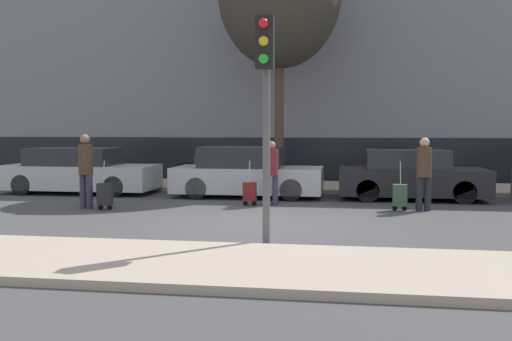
% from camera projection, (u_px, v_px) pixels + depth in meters
% --- Properties ---
extents(ground_plane, '(80.00, 80.00, 0.00)m').
position_uv_depth(ground_plane, '(258.00, 224.00, 11.52)').
color(ground_plane, '#424244').
extents(sidewalk_near, '(28.00, 2.50, 0.12)m').
position_uv_depth(sidewalk_near, '(215.00, 265.00, 7.82)').
color(sidewalk_near, tan).
rests_on(sidewalk_near, ground_plane).
extents(sidewalk_far, '(28.00, 3.00, 0.12)m').
position_uv_depth(sidewalk_far, '(291.00, 186.00, 18.41)').
color(sidewalk_far, tan).
rests_on(sidewalk_far, ground_plane).
extents(building_facade, '(28.00, 2.24, 10.67)m').
position_uv_depth(building_facade, '(300.00, 38.00, 21.27)').
color(building_facade, slate).
rests_on(building_facade, ground_plane).
extents(parked_car_0, '(4.53, 1.79, 1.35)m').
position_uv_depth(parked_car_0, '(79.00, 172.00, 16.99)').
color(parked_car_0, '#B7BABF').
rests_on(parked_car_0, ground_plane).
extents(parked_car_1, '(4.16, 1.76, 1.41)m').
position_uv_depth(parked_car_1, '(246.00, 174.00, 16.05)').
color(parked_car_1, '#B7BABF').
rests_on(parked_car_1, ground_plane).
extents(parked_car_2, '(3.90, 1.88, 1.35)m').
position_uv_depth(parked_car_2, '(410.00, 176.00, 15.52)').
color(parked_car_2, black).
rests_on(parked_car_2, ground_plane).
extents(pedestrian_left, '(0.34, 0.34, 1.79)m').
position_uv_depth(pedestrian_left, '(86.00, 166.00, 13.64)').
color(pedestrian_left, '#383347').
rests_on(pedestrian_left, ground_plane).
extents(trolley_left, '(0.34, 0.29, 1.18)m').
position_uv_depth(trolley_left, '(105.00, 194.00, 13.47)').
color(trolley_left, '#262628').
rests_on(trolley_left, ground_plane).
extents(pedestrian_center, '(0.34, 0.34, 1.61)m').
position_uv_depth(pedestrian_center, '(271.00, 169.00, 14.29)').
color(pedestrian_center, '#383347').
rests_on(pedestrian_center, ground_plane).
extents(trolley_center, '(0.34, 0.29, 1.13)m').
position_uv_depth(trolley_center, '(250.00, 192.00, 14.24)').
color(trolley_center, maroon).
rests_on(trolley_center, ground_plane).
extents(pedestrian_right, '(0.35, 0.34, 1.72)m').
position_uv_depth(pedestrian_right, '(424.00, 169.00, 13.27)').
color(pedestrian_right, '#23232D').
rests_on(pedestrian_right, ground_plane).
extents(trolley_right, '(0.34, 0.29, 1.16)m').
position_uv_depth(trolley_right, '(400.00, 195.00, 13.32)').
color(trolley_right, '#335138').
rests_on(trolley_right, ground_plane).
extents(traffic_light, '(0.28, 0.47, 3.66)m').
position_uv_depth(traffic_light, '(266.00, 85.00, 8.93)').
color(traffic_light, '#515154').
rests_on(traffic_light, ground_plane).
extents(parked_bicycle, '(1.77, 0.06, 0.96)m').
position_uv_depth(parked_bicycle, '(200.00, 172.00, 18.68)').
color(parked_bicycle, black).
rests_on(parked_bicycle, sidewalk_far).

